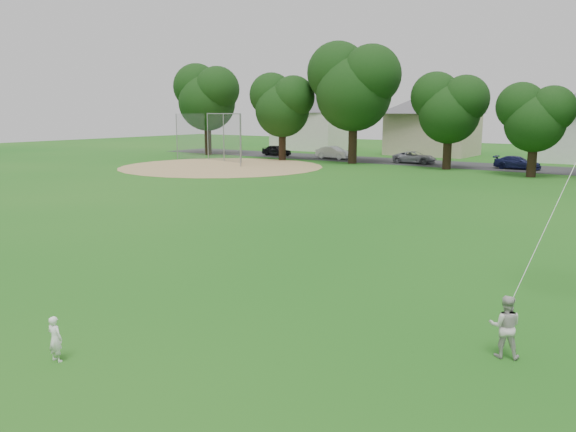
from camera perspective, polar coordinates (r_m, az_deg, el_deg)
The scene contains 8 objects.
ground at distance 13.02m, azimuth -5.35°, elevation -11.32°, with size 160.00×160.00×0.00m, color #155714.
street at distance 51.91m, azimuth 26.82°, elevation 4.09°, with size 90.00×7.00×0.01m, color #2D2D30.
dirt_infield at distance 50.53m, azimuth -6.75°, elevation 5.01°, with size 18.00×18.00×0.02m, color #9E7F51.
toddler at distance 12.13m, azimuth -22.58°, elevation -11.45°, with size 0.34×0.22×0.93m, color white.
older_boy at distance 12.16m, azimuth 21.18°, elevation -10.42°, with size 0.62×0.48×1.28m, color beige.
kite at distance 13.32m, azimuth 26.41°, elevation 2.94°, with size 1.30×2.62×6.32m.
baseball_backstop at distance 55.46m, azimuth -6.99°, elevation 7.89°, with size 10.35×3.69×4.63m.
tree_row at distance 46.16m, azimuth 26.68°, elevation 11.69°, with size 81.29×9.19×11.70m.
Camera 1 is at (8.00, -9.06, 4.85)m, focal length 35.00 mm.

